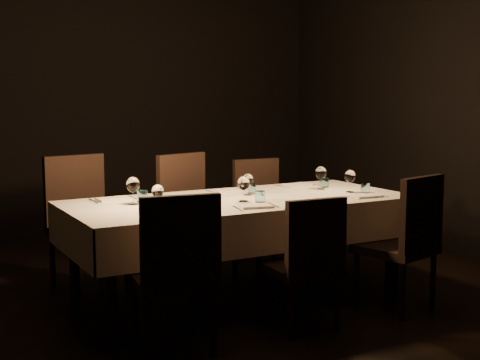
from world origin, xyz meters
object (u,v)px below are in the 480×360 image
chair_near_right (406,237)px  chair_far_center (192,211)px  chair_near_left (176,267)px  dining_table (240,209)px  chair_near_center (307,257)px  chair_far_right (262,207)px  chair_far_left (83,217)px

chair_near_right → chair_far_center: (-0.95, 1.52, 0.03)m
chair_near_left → dining_table: bearing=-130.1°
chair_far_center → chair_near_right: bearing=-74.9°
chair_near_center → dining_table: bearing=-82.8°
chair_far_right → chair_near_left: bearing=-132.3°
dining_table → chair_far_left: (-0.93, 0.87, -0.12)m
dining_table → chair_far_center: bearing=93.9°
dining_table → chair_far_left: 1.27m
dining_table → chair_near_left: size_ratio=2.61×
chair_far_left → chair_far_right: chair_far_left is taller
chair_near_left → chair_far_center: chair_far_center is taller
chair_far_left → chair_far_right: bearing=-11.1°
chair_near_center → chair_far_left: 1.93m
chair_far_center → chair_far_right: chair_far_center is taller
chair_near_right → chair_far_left: 2.46m
chair_near_center → chair_far_left: bearing=-56.3°
dining_table → chair_near_center: (0.06, -0.79, -0.20)m
chair_far_right → chair_near_right: bearing=-81.7°
dining_table → chair_near_right: chair_near_right is taller
dining_table → chair_near_center: size_ratio=2.87×
dining_table → chair_far_left: size_ratio=2.41×
chair_near_left → chair_far_left: 1.62m
chair_far_right → chair_far_left: bearing=-179.0°
chair_near_left → chair_far_center: bearing=-109.8°
chair_far_left → chair_far_right: size_ratio=1.11×
chair_near_center → chair_near_right: chair_near_right is taller
chair_near_right → chair_far_center: chair_far_center is taller
dining_table → chair_far_left: bearing=136.9°
chair_near_center → chair_far_right: chair_far_right is taller
chair_far_center → chair_far_right: bearing=-7.7°
chair_near_left → chair_near_right: 1.73m
dining_table → chair_far_right: size_ratio=2.68×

